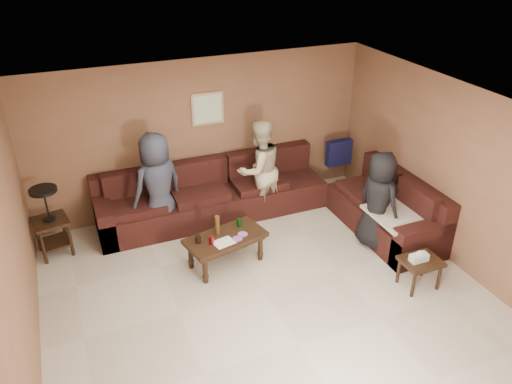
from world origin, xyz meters
TOP-DOWN VIEW (x-y plane):
  - room at (0.00, 0.00)m, footprint 5.60×5.50m
  - sectional_sofa at (0.81, 1.52)m, footprint 4.65×2.90m
  - coffee_table at (-0.25, 0.75)m, footprint 1.20×0.78m
  - end_table_left at (-2.46, 1.93)m, footprint 0.54×0.54m
  - side_table_right at (1.93, -0.69)m, footprint 0.51×0.42m
  - waste_bin at (-0.17, 1.12)m, footprint 0.31×0.31m
  - wall_art at (0.10, 2.48)m, footprint 0.52×0.04m
  - person_left at (-0.91, 1.86)m, footprint 0.95×0.78m
  - person_middle at (0.71, 1.83)m, footprint 0.91×0.78m
  - person_right at (1.95, 0.36)m, footprint 0.60×0.80m

SIDE VIEW (x-z plane):
  - waste_bin at x=-0.17m, z-range 0.00..0.31m
  - sectional_sofa at x=0.81m, z-range -0.16..0.81m
  - side_table_right at x=1.93m, z-range 0.09..0.65m
  - coffee_table at x=-0.25m, z-range 0.02..0.76m
  - end_table_left at x=-2.46m, z-range 0.02..1.09m
  - person_right at x=1.95m, z-range 0.00..1.50m
  - person_middle at x=0.71m, z-range 0.00..1.64m
  - person_left at x=-0.91m, z-range 0.00..1.66m
  - room at x=0.00m, z-range 0.41..2.91m
  - wall_art at x=0.10m, z-range 1.44..1.96m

